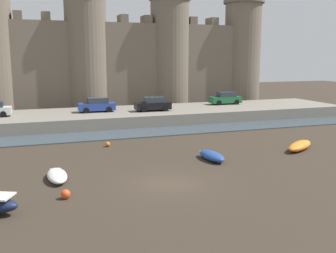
# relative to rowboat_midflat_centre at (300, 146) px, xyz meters

# --- Properties ---
(ground_plane) EXTENTS (160.00, 160.00, 0.00)m
(ground_plane) POSITION_rel_rowboat_midflat_centre_xyz_m (-13.07, -4.67, -0.37)
(ground_plane) COLOR #382D23
(water_channel) EXTENTS (80.00, 4.50, 0.10)m
(water_channel) POSITION_rel_rowboat_midflat_centre_xyz_m (-13.07, 11.06, -0.32)
(water_channel) COLOR #3D4C56
(water_channel) RESTS_ON ground
(quay_road) EXTENTS (60.43, 10.00, 1.33)m
(quay_road) POSITION_rel_rowboat_midflat_centre_xyz_m (-13.07, 18.31, 0.30)
(quay_road) COLOR gray
(quay_road) RESTS_ON ground
(castle) EXTENTS (54.70, 6.27, 19.58)m
(castle) POSITION_rel_rowboat_midflat_centre_xyz_m (-13.07, 29.23, 7.17)
(castle) COLOR #706354
(castle) RESTS_ON ground
(rowboat_midflat_centre) EXTENTS (3.96, 3.16, 0.71)m
(rowboat_midflat_centre) POSITION_rel_rowboat_midflat_centre_xyz_m (0.00, 0.00, 0.00)
(rowboat_midflat_centre) COLOR orange
(rowboat_midflat_centre) RESTS_ON ground
(rowboat_near_channel_right) EXTENTS (1.28, 3.14, 0.57)m
(rowboat_near_channel_right) POSITION_rel_rowboat_midflat_centre_xyz_m (-19.37, -1.68, -0.07)
(rowboat_near_channel_right) COLOR silver
(rowboat_near_channel_right) RESTS_ON ground
(rowboat_midflat_right) EXTENTS (1.39, 3.13, 0.65)m
(rowboat_midflat_right) POSITION_rel_rowboat_midflat_centre_xyz_m (-8.22, -0.53, -0.03)
(rowboat_midflat_right) COLOR #234793
(rowboat_midflat_right) RESTS_ON ground
(mooring_buoy_off_centre) EXTENTS (0.42, 0.42, 0.42)m
(mooring_buoy_off_centre) POSITION_rel_rowboat_midflat_centre_xyz_m (-14.69, 6.39, -0.16)
(mooring_buoy_off_centre) COLOR orange
(mooring_buoy_off_centre) RESTS_ON ground
(mooring_buoy_mid_mud) EXTENTS (0.52, 0.52, 0.52)m
(mooring_buoy_mid_mud) POSITION_rel_rowboat_midflat_centre_xyz_m (-19.16, -5.20, -0.11)
(mooring_buoy_mid_mud) COLOR #E04C1E
(mooring_buoy_mid_mud) RESTS_ON ground
(car_quay_centre_west) EXTENTS (4.14, 1.95, 1.62)m
(car_quay_centre_west) POSITION_rel_rowboat_midflat_centre_xyz_m (-7.29, 17.18, 1.74)
(car_quay_centre_west) COLOR black
(car_quay_centre_west) RESTS_ON quay_road
(car_quay_west) EXTENTS (4.14, 1.95, 1.62)m
(car_quay_west) POSITION_rel_rowboat_midflat_centre_xyz_m (-13.57, 18.54, 1.74)
(car_quay_west) COLOR #263F99
(car_quay_west) RESTS_ON quay_road
(car_quay_east) EXTENTS (4.14, 1.95, 1.62)m
(car_quay_east) POSITION_rel_rowboat_midflat_centre_xyz_m (3.66, 20.20, 1.74)
(car_quay_east) COLOR #1E6638
(car_quay_east) RESTS_ON quay_road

